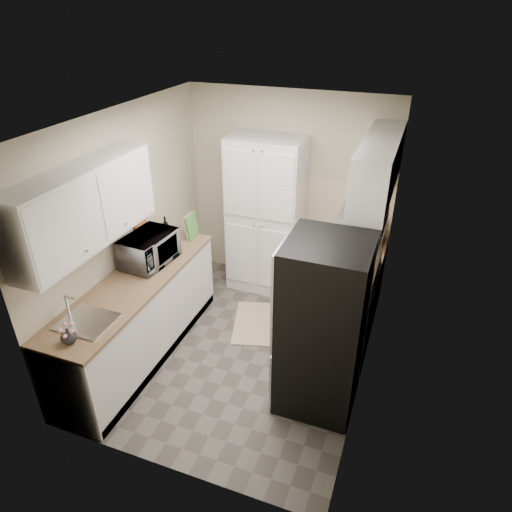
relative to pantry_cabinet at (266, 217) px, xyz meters
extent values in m
plane|color=#56514C|center=(0.20, -1.32, -1.00)|extent=(3.20, 3.20, 0.00)
cube|color=beige|center=(0.20, 0.28, 0.25)|extent=(2.60, 0.04, 2.50)
cube|color=beige|center=(0.20, -2.92, 0.25)|extent=(2.60, 0.04, 2.50)
cube|color=beige|center=(-1.10, -1.32, 0.25)|extent=(0.04, 3.20, 2.50)
cube|color=beige|center=(1.50, -1.32, 0.25)|extent=(0.04, 3.20, 2.50)
cube|color=silver|center=(0.20, -1.32, 1.50)|extent=(2.60, 3.20, 0.04)
cube|color=silver|center=(-0.93, -2.07, 0.83)|extent=(0.33, 1.60, 0.70)
cube|color=silver|center=(1.33, -0.50, 0.89)|extent=(0.33, 1.55, 0.58)
cube|color=#99999E|center=(1.27, -0.93, 0.52)|extent=(0.45, 0.76, 0.13)
cube|color=#B7B7BC|center=(-0.79, -2.47, -0.07)|extent=(0.45, 0.40, 0.02)
cube|color=brown|center=(-1.09, -1.12, 0.18)|extent=(0.02, 0.22, 0.22)
cube|color=silver|center=(0.00, 0.00, 0.00)|extent=(0.90, 0.55, 2.00)
cube|color=silver|center=(-0.79, -1.75, -0.56)|extent=(0.60, 2.30, 0.88)
cube|color=#846647|center=(-0.79, -1.75, -0.10)|extent=(0.63, 2.33, 0.04)
cube|color=silver|center=(1.19, -0.12, -0.56)|extent=(0.60, 0.80, 0.88)
cube|color=#846647|center=(1.19, -0.12, -0.10)|extent=(0.63, 0.83, 0.04)
cube|color=#B7B7BC|center=(1.17, -0.93, -0.55)|extent=(0.64, 0.76, 0.90)
cube|color=black|center=(1.17, -0.93, -0.08)|extent=(0.66, 0.78, 0.03)
cube|color=black|center=(1.46, -0.93, 0.02)|extent=(0.06, 0.76, 0.22)
cube|color=#D49289|center=(0.80, -1.06, -0.45)|extent=(0.01, 0.16, 0.42)
cube|color=beige|center=(0.80, -0.83, -0.45)|extent=(0.01, 0.16, 0.42)
cube|color=#B7B7BC|center=(1.14, -1.73, -0.15)|extent=(0.70, 0.72, 1.70)
imported|color=#B6B5BA|center=(-0.82, -1.37, 0.08)|extent=(0.45, 0.62, 0.33)
cylinder|color=black|center=(-0.94, -0.84, 0.05)|extent=(0.07, 0.07, 0.26)
imported|color=silver|center=(-0.75, -2.73, -0.01)|extent=(0.16, 0.16, 0.14)
cube|color=#488C38|center=(-0.67, -0.69, 0.07)|extent=(0.03, 0.24, 0.30)
cube|color=silver|center=(1.28, -0.09, 0.05)|extent=(0.40, 0.48, 0.25)
cube|color=tan|center=(0.19, -0.86, -0.99)|extent=(0.72, 0.93, 0.01)
camera|label=1|loc=(1.70, -4.93, 2.39)|focal=32.00mm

